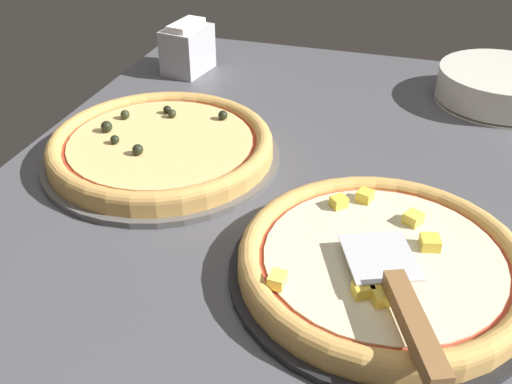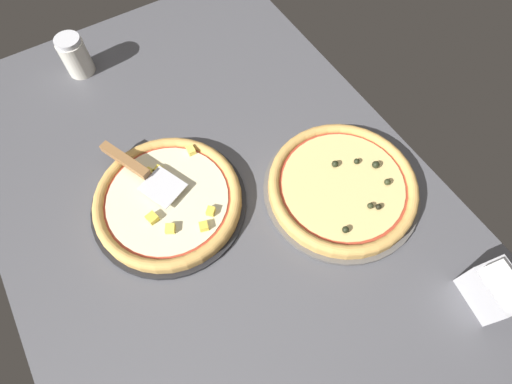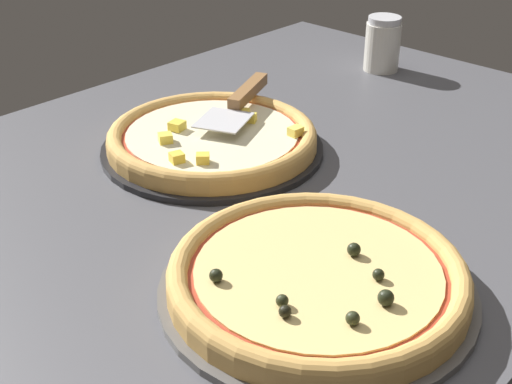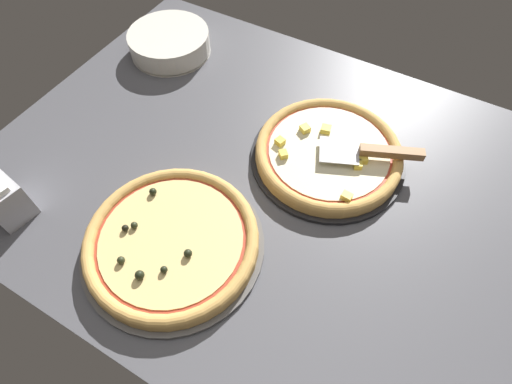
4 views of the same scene
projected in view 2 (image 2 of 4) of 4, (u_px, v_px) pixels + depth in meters
ground_plane at (216, 198)px, 97.37cm from camera, size 144.36×98.59×3.60cm
pizza_pan_front at (170, 204)px, 94.01cm from camera, size 36.41×36.41×1.00cm
pizza_front at (168, 200)px, 92.18cm from camera, size 34.23×34.23×3.79cm
pizza_pan_back at (341, 190)px, 95.74cm from camera, size 37.39×37.39×1.00cm
pizza_back at (343, 186)px, 93.81cm from camera, size 35.15×35.15×4.31cm
serving_spatula at (133, 165)px, 93.03cm from camera, size 23.10×13.61×2.00cm
parmesan_shaker at (75, 56)px, 109.84cm from camera, size 7.40×7.40×11.39cm
napkin_holder at (494, 291)px, 79.92cm from camera, size 11.40×9.01×10.44cm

